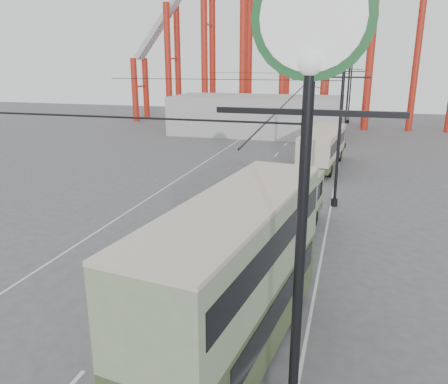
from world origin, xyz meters
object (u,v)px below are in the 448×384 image
(double_decker_bus, at_px, (238,274))
(single_decker_green, at_px, (284,213))
(lamp_post_near, at_px, (306,138))
(pedestrian, at_px, (229,236))
(single_decker_cream, at_px, (323,147))

(double_decker_bus, height_order, single_decker_green, double_decker_bus)
(lamp_post_near, relative_size, pedestrian, 5.40)
(lamp_post_near, xyz_separation_m, double_decker_bus, (-2.21, 3.95, -4.84))
(double_decker_bus, distance_m, single_decker_green, 9.98)
(pedestrian, bearing_deg, lamp_post_near, 85.99)
(double_decker_bus, bearing_deg, single_decker_green, 97.67)
(double_decker_bus, bearing_deg, lamp_post_near, -53.42)
(single_decker_green, relative_size, pedestrian, 5.22)
(lamp_post_near, bearing_deg, double_decker_bus, 119.23)
(single_decker_green, xyz_separation_m, single_decker_cream, (0.59, 18.56, 0.26))
(lamp_post_near, height_order, single_decker_cream, lamp_post_near)
(single_decker_cream, bearing_deg, single_decker_green, -86.94)
(lamp_post_near, relative_size, single_decker_cream, 0.98)
(lamp_post_near, bearing_deg, single_decker_cream, 92.95)
(lamp_post_near, bearing_deg, pedestrian, 111.72)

